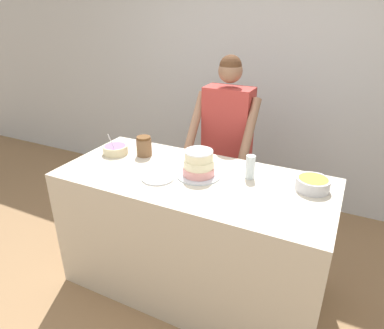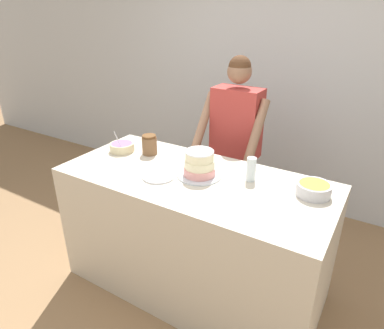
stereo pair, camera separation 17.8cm
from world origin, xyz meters
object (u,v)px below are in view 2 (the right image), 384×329
object	(u,v)px
cake	(200,165)
ceramic_plate	(159,176)
stoneware_jar	(149,145)
frosting_bowl_orange	(314,189)
frosting_bowl_purple	(122,147)
person_baker	(235,135)
drinking_glass	(251,169)

from	to	relation	value
cake	ceramic_plate	world-z (taller)	cake
cake	stoneware_jar	size ratio (longest dim) A/B	1.97
frosting_bowl_orange	frosting_bowl_purple	world-z (taller)	frosting_bowl_purple
person_baker	ceramic_plate	size ratio (longest dim) A/B	7.51
cake	ceramic_plate	distance (m)	0.28
person_baker	cake	bearing A→B (deg)	-83.41
drinking_glass	stoneware_jar	xyz separation A→B (m)	(-0.83, 0.01, -0.01)
person_baker	drinking_glass	bearing A→B (deg)	-57.65
frosting_bowl_orange	stoneware_jar	world-z (taller)	stoneware_jar
frosting_bowl_orange	frosting_bowl_purple	bearing A→B (deg)	-177.12
person_baker	frosting_bowl_purple	world-z (taller)	person_baker
person_baker	frosting_bowl_orange	world-z (taller)	person_baker
frosting_bowl_orange	stoneware_jar	xyz separation A→B (m)	(-1.22, -0.00, 0.03)
person_baker	stoneware_jar	bearing A→B (deg)	-124.53
person_baker	frosting_bowl_purple	distance (m)	0.94
person_baker	stoneware_jar	size ratio (longest dim) A/B	10.72
cake	frosting_bowl_orange	size ratio (longest dim) A/B	1.45
ceramic_plate	stoneware_jar	size ratio (longest dim) A/B	1.43
cake	frosting_bowl_orange	xyz separation A→B (m)	(0.71, 0.13, -0.04)
cake	frosting_bowl_orange	bearing A→B (deg)	10.60
stoneware_jar	person_baker	bearing A→B (deg)	55.47
cake	frosting_bowl_orange	distance (m)	0.72
person_baker	stoneware_jar	world-z (taller)	person_baker
ceramic_plate	frosting_bowl_orange	bearing A→B (deg)	17.39
frosting_bowl_orange	frosting_bowl_purple	xyz separation A→B (m)	(-1.44, -0.07, -0.01)
frosting_bowl_purple	ceramic_plate	world-z (taller)	frosting_bowl_purple
person_baker	ceramic_plate	xyz separation A→B (m)	(-0.13, -0.91, -0.04)
cake	drinking_glass	bearing A→B (deg)	20.43
frosting_bowl_purple	stoneware_jar	size ratio (longest dim) A/B	1.26
ceramic_plate	frosting_bowl_purple	bearing A→B (deg)	156.90
cake	stoneware_jar	bearing A→B (deg)	166.00
cake	frosting_bowl_purple	distance (m)	0.73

